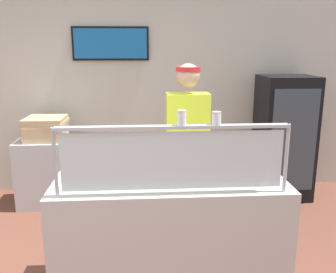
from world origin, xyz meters
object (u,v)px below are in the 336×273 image
at_px(parmesan_shaker, 182,119).
at_px(pepper_flake_shaker, 216,119).
at_px(pizza_box_stack, 46,128).
at_px(worker_figure, 188,147).
at_px(drink_fridge, 284,137).
at_px(pizza_server, 184,171).
at_px(pizza_tray, 187,172).

relative_size(parmesan_shaker, pepper_flake_shaker, 1.12).
height_order(parmesan_shaker, pepper_flake_shaker, parmesan_shaker).
relative_size(parmesan_shaker, pizza_box_stack, 0.20).
bearing_deg(pepper_flake_shaker, worker_figure, 93.87).
bearing_deg(worker_figure, drink_fridge, 41.13).
bearing_deg(worker_figure, pizza_server, -99.38).
bearing_deg(drink_fridge, pizza_server, -129.52).
relative_size(pizza_tray, parmesan_shaker, 4.95).
bearing_deg(pepper_flake_shaker, pizza_tray, 109.50).
distance_m(pizza_server, parmesan_shaker, 0.60).
bearing_deg(pizza_tray, worker_figure, 82.88).
bearing_deg(drink_fridge, pepper_flake_shaker, -121.47).
height_order(pizza_tray, drink_fridge, drink_fridge).
xyz_separation_m(pizza_tray, pizza_box_stack, (-1.50, 1.73, -0.02)).
height_order(pizza_tray, parmesan_shaker, parmesan_shaker).
bearing_deg(pizza_server, drink_fridge, 63.04).
bearing_deg(parmesan_shaker, pepper_flake_shaker, 0.00).
bearing_deg(pizza_box_stack, parmesan_shaker, -56.21).
xyz_separation_m(pizza_tray, pizza_server, (-0.03, -0.02, 0.02)).
height_order(pizza_server, pizza_box_stack, pizza_box_stack).
height_order(worker_figure, pizza_box_stack, worker_figure).
bearing_deg(drink_fridge, parmesan_shaker, -125.56).
height_order(pepper_flake_shaker, drink_fridge, drink_fridge).
relative_size(pizza_server, pizza_box_stack, 0.58).
xyz_separation_m(pizza_tray, pepper_flake_shaker, (0.13, -0.38, 0.49)).
distance_m(pizza_server, pepper_flake_shaker, 0.61).
bearing_deg(pizza_box_stack, pepper_flake_shaker, -52.26).
relative_size(pizza_tray, drink_fridge, 0.31).
xyz_separation_m(parmesan_shaker, pepper_flake_shaker, (0.22, 0.00, -0.00)).
distance_m(drink_fridge, pizza_box_stack, 2.95).
bearing_deg(pizza_tray, parmesan_shaker, -102.87).
xyz_separation_m(pepper_flake_shaker, worker_figure, (-0.06, 0.94, -0.45)).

